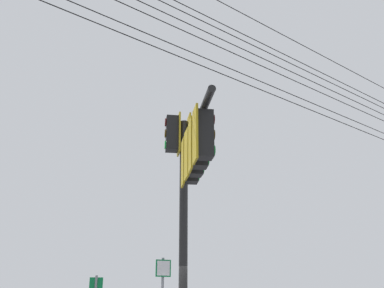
{
  "coord_description": "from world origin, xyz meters",
  "views": [
    {
      "loc": [
        6.62,
        -7.52,
        1.69
      ],
      "look_at": [
        1.49,
        -0.06,
        4.95
      ],
      "focal_mm": 41.76,
      "sensor_mm": 36.0,
      "label": 1
    }
  ],
  "objects": [
    {
      "name": "overhead_wire_span",
      "position": [
        0.13,
        -0.45,
        8.99
      ],
      "size": [
        9.73,
        30.43,
        2.72
      ],
      "color": "black"
    },
    {
      "name": "signal_mast_assembly",
      "position": [
        1.27,
        0.16,
        4.46
      ],
      "size": [
        2.97,
        3.13,
        6.21
      ],
      "color": "black",
      "rests_on": "ground"
    }
  ]
}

